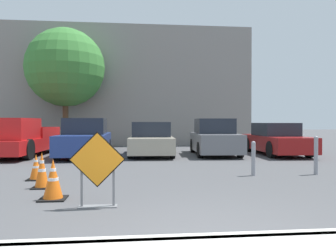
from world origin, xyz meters
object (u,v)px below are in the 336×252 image
at_px(parked_car_second, 151,140).
at_px(bollard_nearest, 253,157).
at_px(road_closed_sign, 97,167).
at_px(pickup_truck, 17,139).
at_px(traffic_cone_second, 42,171).
at_px(parked_car_third, 214,138).
at_px(parked_car_nearest, 86,139).
at_px(traffic_cone_nearest, 53,180).
at_px(bollard_second, 316,154).
at_px(parked_car_fourth, 276,140).
at_px(traffic_cone_third, 36,167).

xyz_separation_m(parked_car_second, bollard_nearest, (2.49, -5.80, -0.17)).
bearing_deg(road_closed_sign, pickup_truck, 116.17).
xyz_separation_m(traffic_cone_second, parked_car_third, (5.61, 6.84, 0.35)).
xyz_separation_m(pickup_truck, parked_car_nearest, (2.84, -0.07, 0.00)).
relative_size(parked_car_second, parked_car_third, 1.02).
distance_m(traffic_cone_nearest, bollard_second, 6.95).
bearing_deg(parked_car_third, parked_car_fourth, -178.07).
bearing_deg(traffic_cone_second, parked_car_third, 50.63).
bearing_deg(parked_car_fourth, bollard_second, 78.32).
bearing_deg(parked_car_fourth, traffic_cone_second, 40.57).
height_order(traffic_cone_nearest, parked_car_second, parked_car_second).
distance_m(traffic_cone_nearest, parked_car_nearest, 8.01).
bearing_deg(bollard_nearest, bollard_second, 0.00).
bearing_deg(parked_car_second, bollard_second, 129.10).
bearing_deg(traffic_cone_second, traffic_cone_nearest, -65.62).
bearing_deg(traffic_cone_second, pickup_truck, 112.61).
relative_size(traffic_cone_nearest, parked_car_third, 0.19).
height_order(parked_car_third, bollard_nearest, parked_car_third).
bearing_deg(parked_car_nearest, bollard_nearest, 132.28).
bearing_deg(traffic_cone_second, traffic_cone_third, 112.13).
bearing_deg(parked_car_fourth, pickup_truck, 1.00).
height_order(traffic_cone_nearest, traffic_cone_third, traffic_cone_nearest).
relative_size(traffic_cone_second, traffic_cone_third, 1.22).
bearing_deg(parked_car_nearest, traffic_cone_second, 89.66).
bearing_deg(traffic_cone_second, bollard_second, 9.16).
height_order(traffic_cone_nearest, bollard_second, bollard_second).
bearing_deg(parked_car_second, parked_car_third, -179.58).
bearing_deg(bollard_second, pickup_truck, 149.86).
relative_size(pickup_truck, parked_car_second, 1.33).
bearing_deg(parked_car_fourth, traffic_cone_nearest, 46.74).
xyz_separation_m(road_closed_sign, parked_car_second, (1.37, 8.77, -0.03)).
distance_m(traffic_cone_third, pickup_truck, 6.37).
xyz_separation_m(traffic_cone_nearest, parked_car_nearest, (-0.55, 7.98, 0.37)).
distance_m(road_closed_sign, traffic_cone_nearest, 1.19).
relative_size(pickup_truck, bollard_nearest, 5.89).
relative_size(parked_car_second, bollard_nearest, 4.43).
bearing_deg(bollard_nearest, parked_car_nearest, 132.97).
height_order(traffic_cone_second, bollard_second, bollard_second).
distance_m(traffic_cone_nearest, parked_car_third, 9.47).
height_order(road_closed_sign, traffic_cone_second, road_closed_sign).
bearing_deg(pickup_truck, bollard_second, 152.99).
distance_m(traffic_cone_second, parked_car_third, 8.85).
bearing_deg(bollard_second, traffic_cone_second, -170.84).
height_order(traffic_cone_nearest, pickup_truck, pickup_truck).
xyz_separation_m(parked_car_third, bollard_nearest, (-0.33, -5.69, -0.24)).
xyz_separation_m(road_closed_sign, parked_car_nearest, (-1.46, 8.68, 0.04)).
xyz_separation_m(road_closed_sign, bollard_nearest, (3.86, 2.97, -0.20)).
relative_size(traffic_cone_nearest, parked_car_second, 0.18).
height_order(pickup_truck, bollard_second, pickup_truck).
bearing_deg(bollard_nearest, traffic_cone_second, -167.79).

